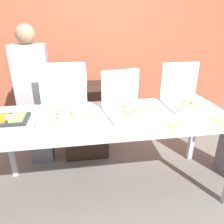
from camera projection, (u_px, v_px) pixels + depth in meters
ground_plane at (112, 187)px, 2.54m from camera, size 16.00×16.00×0.00m
brick_wall_behind at (96, 45)px, 3.52m from camera, size 10.00×0.06×2.80m
buffet_table at (112, 125)px, 2.21m from camera, size 2.41×0.91×0.91m
pizza_box_far_right at (185, 98)px, 2.45m from camera, size 0.46×0.48×0.44m
pizza_box_near_left at (64, 106)px, 2.21m from camera, size 0.50×0.51×0.49m
pizza_box_far_left at (125, 106)px, 2.25m from camera, size 0.48×0.49×0.41m
paper_plate_front_center at (223, 122)px, 2.03m from camera, size 0.24×0.24×0.03m
paper_plate_front_right at (174, 125)px, 1.98m from camera, size 0.25×0.25×0.03m
veggie_tray at (9, 119)px, 2.07m from camera, size 0.35×0.26×0.05m
sideboard_podium at (85, 120)px, 3.06m from camera, size 0.58×0.53×0.99m
soda_bottle at (84, 76)px, 2.81m from camera, size 0.08×0.08×0.32m
soda_can_silver at (73, 80)px, 2.89m from camera, size 0.07×0.07×0.12m
soda_can_colored at (83, 79)px, 2.95m from camera, size 0.07×0.07×0.12m
person_guest_plaid at (35, 96)px, 2.70m from camera, size 0.40×0.22×1.76m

